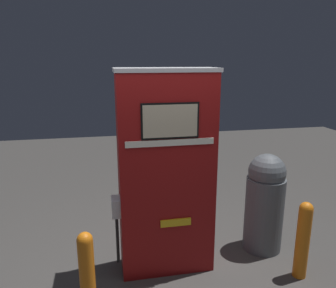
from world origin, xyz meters
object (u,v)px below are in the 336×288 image
Objects in this scene: gas_pump at (166,174)px; safety_bollard at (87,273)px; trash_bin at (265,202)px; safety_bollard_far at (303,238)px.

safety_bollard is (-0.84, -0.60, -0.67)m from gas_pump.
trash_bin is at bearing 19.15° from safety_bollard.
safety_bollard_far is (0.14, -0.60, -0.17)m from trash_bin.
gas_pump is 1.61m from safety_bollard_far.
trash_bin is at bearing 103.33° from safety_bollard_far.
gas_pump is at bearing 161.05° from safety_bollard_far.
trash_bin reaches higher than safety_bollard.
trash_bin is 0.64m from safety_bollard_far.
safety_bollard is 2.22m from trash_bin.
trash_bin is 1.40× the size of safety_bollard_far.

